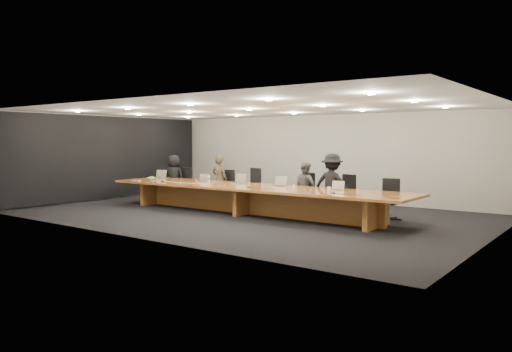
{
  "coord_description": "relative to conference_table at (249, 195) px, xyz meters",
  "views": [
    {
      "loc": [
        8.07,
        -10.48,
        1.94
      ],
      "look_at": [
        0.0,
        0.3,
        1.0
      ],
      "focal_mm": 35.0,
      "sensor_mm": 36.0,
      "label": 1
    }
  ],
  "objects": [
    {
      "name": "notepad",
      "position": [
        -4.35,
        0.42,
        0.24
      ],
      "size": [
        0.3,
        0.26,
        0.02
      ],
      "primitive_type": "cube",
      "rotation": [
        0.0,
        0.0,
        -0.25
      ],
      "color": "silver",
      "rests_on": "conference_table"
    },
    {
      "name": "chair_mid_left",
      "position": [
        -0.9,
        1.17,
        0.07
      ],
      "size": [
        0.76,
        0.76,
        1.17
      ],
      "primitive_type": null,
      "rotation": [
        0.0,
        0.0,
        -0.32
      ],
      "color": "black",
      "rests_on": "ground"
    },
    {
      "name": "lime_gadget",
      "position": [
        -4.34,
        0.43,
        0.26
      ],
      "size": [
        0.2,
        0.16,
        0.03
      ],
      "primitive_type": "cube",
      "rotation": [
        0.0,
        0.0,
        -0.34
      ],
      "color": "green",
      "rests_on": "notepad"
    },
    {
      "name": "chair_far_left",
      "position": [
        -3.71,
        1.18,
        0.03
      ],
      "size": [
        0.57,
        0.57,
        1.1
      ],
      "primitive_type": null,
      "rotation": [
        0.0,
        0.0,
        0.02
      ],
      "color": "black",
      "rests_on": "ground"
    },
    {
      "name": "laptop_e",
      "position": [
        2.44,
        0.3,
        0.35
      ],
      "size": [
        0.34,
        0.27,
        0.24
      ],
      "primitive_type": null,
      "rotation": [
        0.0,
        0.0,
        0.16
      ],
      "color": "#C3B295",
      "rests_on": "conference_table"
    },
    {
      "name": "ground",
      "position": [
        0.0,
        0.0,
        -0.52
      ],
      "size": [
        12.0,
        12.0,
        0.0
      ],
      "primitive_type": "plane",
      "color": "black",
      "rests_on": "ground"
    },
    {
      "name": "laptop_d",
      "position": [
        0.69,
        0.38,
        0.37
      ],
      "size": [
        0.36,
        0.27,
        0.28
      ],
      "primitive_type": null,
      "rotation": [
        0.0,
        0.0,
        0.04
      ],
      "color": "tan",
      "rests_on": "conference_table"
    },
    {
      "name": "chair_left",
      "position": [
        -1.95,
        1.31,
        0.02
      ],
      "size": [
        0.68,
        0.68,
        1.07
      ],
      "primitive_type": null,
      "rotation": [
        0.0,
        0.0,
        0.28
      ],
      "color": "black",
      "rests_on": "ground"
    },
    {
      "name": "conference_table",
      "position": [
        0.0,
        0.0,
        0.0
      ],
      "size": [
        9.0,
        1.8,
        0.75
      ],
      "color": "#935320",
      "rests_on": "ground"
    },
    {
      "name": "person_c",
      "position": [
        0.98,
        1.26,
        0.16
      ],
      "size": [
        0.81,
        0.72,
        1.37
      ],
      "primitive_type": "imported",
      "rotation": [
        0.0,
        0.0,
        2.77
      ],
      "color": "#4F4F51",
      "rests_on": "ground"
    },
    {
      "name": "mic_left",
      "position": [
        -2.86,
        -0.46,
        0.25
      ],
      "size": [
        0.16,
        0.16,
        0.03
      ],
      "primitive_type": "cone",
      "rotation": [
        0.0,
        0.0,
        0.19
      ],
      "color": "black",
      "rests_on": "conference_table"
    },
    {
      "name": "person_d",
      "position": [
        1.86,
        1.15,
        0.29
      ],
      "size": [
        1.08,
        0.67,
        1.62
      ],
      "primitive_type": "imported",
      "rotation": [
        0.0,
        0.0,
        3.2
      ],
      "color": "black",
      "rests_on": "ground"
    },
    {
      "name": "left_wall_panel",
      "position": [
        -5.94,
        0.0,
        0.85
      ],
      "size": [
        0.08,
        7.84,
        2.74
      ],
      "primitive_type": "cube",
      "color": "black",
      "rests_on": "ground"
    },
    {
      "name": "laptop_c",
      "position": [
        -0.7,
        0.39,
        0.37
      ],
      "size": [
        0.39,
        0.3,
        0.29
      ],
      "primitive_type": null,
      "rotation": [
        0.0,
        0.0,
        -0.09
      ],
      "color": "tan",
      "rests_on": "conference_table"
    },
    {
      "name": "mic_right",
      "position": [
        2.7,
        -0.33,
        0.24
      ],
      "size": [
        0.12,
        0.12,
        0.03
      ],
      "primitive_type": "cone",
      "rotation": [
        0.0,
        0.0,
        0.16
      ],
      "color": "black",
      "rests_on": "conference_table"
    },
    {
      "name": "paper_cup_far",
      "position": [
        2.34,
        0.1,
        0.28
      ],
      "size": [
        0.1,
        0.1,
        0.1
      ],
      "primitive_type": "cone",
      "rotation": [
        0.0,
        0.0,
        -0.22
      ],
      "color": "white",
      "rests_on": "conference_table"
    },
    {
      "name": "chair_mid_right",
      "position": [
        0.89,
        1.27,
        0.03
      ],
      "size": [
        0.67,
        0.67,
        1.09
      ],
      "primitive_type": null,
      "rotation": [
        0.0,
        0.0,
        -0.24
      ],
      "color": "black",
      "rests_on": "ground"
    },
    {
      "name": "water_bottle",
      "position": [
        -1.61,
        0.18,
        0.33
      ],
      "size": [
        0.09,
        0.09,
        0.21
      ],
      "primitive_type": "cylinder",
      "rotation": [
        0.0,
        0.0,
        0.42
      ],
      "color": "#B6C7C1",
      "rests_on": "conference_table"
    },
    {
      "name": "back_wall",
      "position": [
        0.0,
        4.0,
        0.88
      ],
      "size": [
        12.0,
        0.02,
        2.8
      ],
      "primitive_type": "cube",
      "color": "beige",
      "rests_on": "ground"
    },
    {
      "name": "chair_far_right",
      "position": [
        3.36,
        1.23,
        0.0
      ],
      "size": [
        0.55,
        0.55,
        1.04
      ],
      "primitive_type": null,
      "rotation": [
        0.0,
        0.0,
        0.04
      ],
      "color": "black",
      "rests_on": "ground"
    },
    {
      "name": "amber_mug",
      "position": [
        -2.13,
        0.11,
        0.28
      ],
      "size": [
        0.09,
        0.09,
        0.1
      ],
      "primitive_type": "cylinder",
      "rotation": [
        0.0,
        0.0,
        -0.1
      ],
      "color": "maroon",
      "rests_on": "conference_table"
    },
    {
      "name": "laptop_b",
      "position": [
        -2.0,
        0.31,
        0.35
      ],
      "size": [
        0.33,
        0.26,
        0.24
      ],
      "primitive_type": null,
      "rotation": [
        0.0,
        0.0,
        0.15
      ],
      "color": "tan",
      "rests_on": "conference_table"
    },
    {
      "name": "person_a",
      "position": [
        -4.03,
        1.12,
        0.22
      ],
      "size": [
        0.82,
        0.64,
        1.49
      ],
      "primitive_type": "imported",
      "rotation": [
        0.0,
        0.0,
        3.39
      ],
      "color": "black",
      "rests_on": "ground"
    },
    {
      "name": "mic_center",
      "position": [
        0.26,
        -0.34,
        0.24
      ],
      "size": [
        0.16,
        0.16,
        0.03
      ],
      "primitive_type": "cone",
      "rotation": [
        0.0,
        0.0,
        -0.4
      ],
      "color": "black",
      "rests_on": "conference_table"
    },
    {
      "name": "av_box",
      "position": [
        -3.69,
        -0.73,
        0.24
      ],
      "size": [
        0.24,
        0.2,
        0.03
      ],
      "primitive_type": "cube",
      "rotation": [
        0.0,
        0.0,
        0.23
      ],
      "color": "#B8B8BD",
      "rests_on": "conference_table"
    },
    {
      "name": "chair_right",
      "position": [
        2.08,
        1.35,
        0.02
      ],
      "size": [
        0.7,
        0.7,
        1.09
      ],
      "primitive_type": null,
      "rotation": [
        0.0,
        0.0,
        -0.31
      ],
      "color": "black",
      "rests_on": "ground"
    },
    {
      "name": "person_b",
      "position": [
        -2.16,
        1.28,
        0.23
      ],
      "size": [
        0.57,
        0.39,
        1.5
      ],
      "primitive_type": "imported",
      "rotation": [
        0.0,
        0.0,
        3.2
      ],
      "color": "#3C3320",
      "rests_on": "ground"
    },
    {
      "name": "laptop_a",
      "position": [
        -3.88,
        0.33,
        0.37
      ],
      "size": [
        0.42,
        0.35,
        0.29
      ],
      "primitive_type": null,
      "rotation": [
        0.0,
        0.0,
        0.25
      ],
      "color": "tan",
      "rests_on": "conference_table"
    },
    {
      "name": "paper_cup_near",
      "position": [
        1.29,
        0.19,
        0.27
      ],
      "size": [
        0.09,
        0.09,
        0.08
      ],
      "primitive_type": "cone",
      "rotation": [
        0.0,
        0.0,
        0.29
      ],
      "color": "silver",
      "rests_on": "conference_table"
    }
  ]
}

